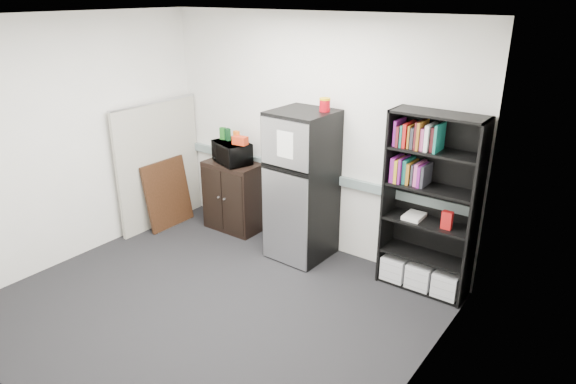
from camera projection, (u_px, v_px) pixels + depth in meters
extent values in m
plane|color=black|center=(211.00, 307.00, 5.04)|extent=(4.00, 4.00, 0.00)
cube|color=white|center=(312.00, 135.00, 5.86)|extent=(4.00, 0.02, 2.70)
cube|color=white|center=(415.00, 237.00, 3.45)|extent=(0.02, 3.50, 2.70)
cube|color=white|center=(72.00, 141.00, 5.64)|extent=(0.02, 3.50, 2.70)
cube|color=white|center=(192.00, 17.00, 4.05)|extent=(4.00, 3.50, 0.02)
cube|color=gray|center=(310.00, 173.00, 6.00)|extent=(3.92, 0.05, 0.10)
cube|color=white|center=(287.00, 114.00, 5.98)|extent=(0.14, 0.00, 0.10)
cube|color=black|center=(389.00, 196.00, 5.28)|extent=(0.02, 0.34, 1.85)
cube|color=black|center=(475.00, 217.00, 4.80)|extent=(0.02, 0.34, 1.85)
cube|color=black|center=(436.00, 201.00, 5.16)|extent=(0.90, 0.02, 1.85)
cube|color=black|center=(440.00, 114.00, 4.70)|extent=(0.90, 0.34, 0.02)
cube|color=black|center=(421.00, 285.00, 5.37)|extent=(0.85, 0.32, 0.03)
cube|color=black|center=(424.00, 256.00, 5.24)|extent=(0.85, 0.32, 0.03)
cube|color=black|center=(428.00, 223.00, 5.10)|extent=(0.85, 0.32, 0.02)
cube|color=black|center=(432.00, 188.00, 4.97)|extent=(0.85, 0.32, 0.02)
cube|color=black|center=(436.00, 152.00, 4.83)|extent=(0.85, 0.32, 0.02)
cube|color=silver|center=(397.00, 266.00, 5.47)|extent=(0.25, 0.30, 0.25)
cube|color=silver|center=(422.00, 274.00, 5.31)|extent=(0.25, 0.30, 0.25)
cube|color=silver|center=(448.00, 282.00, 5.16)|extent=(0.25, 0.30, 0.25)
cube|color=#A6A193|center=(159.00, 165.00, 6.60)|extent=(0.05, 1.30, 1.60)
cube|color=#B2B2B7|center=(153.00, 102.00, 6.30)|extent=(0.06, 1.30, 0.02)
cube|color=black|center=(234.00, 196.00, 6.56)|extent=(0.72, 0.45, 0.89)
cube|color=black|center=(212.00, 198.00, 6.48)|extent=(0.33, 0.01, 0.79)
cube|color=black|center=(233.00, 204.00, 6.30)|extent=(0.33, 0.01, 0.79)
cylinder|color=#B2B2B7|center=(218.00, 197.00, 6.39)|extent=(0.02, 0.02, 0.02)
cylinder|color=#B2B2B7|center=(224.00, 199.00, 6.33)|extent=(0.02, 0.02, 0.02)
imported|color=black|center=(232.00, 153.00, 6.33)|extent=(0.56, 0.46, 0.27)
cube|color=#1A5D1B|center=(223.00, 133.00, 6.37)|extent=(0.08, 0.07, 0.15)
cube|color=#0C3718|center=(228.00, 134.00, 6.33)|extent=(0.08, 0.07, 0.15)
cube|color=orange|center=(236.00, 137.00, 6.25)|extent=(0.08, 0.06, 0.14)
cube|color=red|center=(240.00, 141.00, 6.16)|extent=(0.19, 0.12, 0.10)
cube|color=black|center=(302.00, 187.00, 5.76)|extent=(0.66, 0.66, 1.68)
cube|color=silver|center=(284.00, 144.00, 5.30)|extent=(0.61, 0.04, 0.51)
cube|color=silver|center=(284.00, 220.00, 5.61)|extent=(0.61, 0.04, 1.08)
cube|color=black|center=(284.00, 171.00, 5.40)|extent=(0.61, 0.03, 0.03)
cube|color=white|center=(285.00, 145.00, 5.28)|extent=(0.21, 0.01, 0.28)
cube|color=black|center=(303.00, 112.00, 5.45)|extent=(0.66, 0.66, 0.02)
cylinder|color=#AC0713|center=(325.00, 105.00, 5.40)|extent=(0.11, 0.11, 0.14)
cylinder|color=gold|center=(325.00, 97.00, 5.37)|extent=(0.12, 0.12, 0.02)
cube|color=black|center=(168.00, 194.00, 6.65)|extent=(0.18, 0.68, 0.87)
cube|color=beige|center=(169.00, 194.00, 6.64)|extent=(0.12, 0.58, 0.74)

